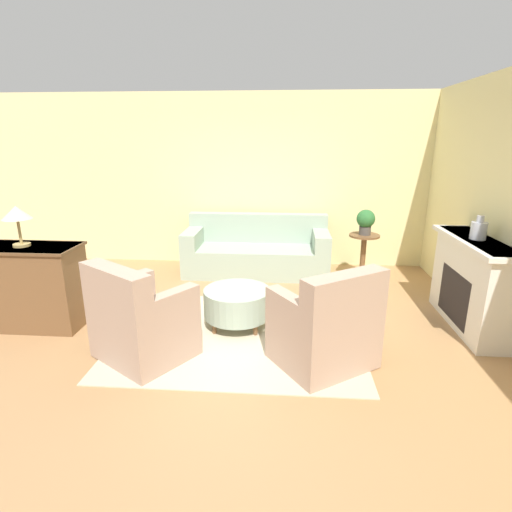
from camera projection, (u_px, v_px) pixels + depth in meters
ground_plane at (239, 335)px, 4.41m from camera, size 16.00×16.00×0.00m
wall_back at (257, 181)px, 6.64m from camera, size 9.37×0.12×2.80m
rug at (239, 334)px, 4.41m from camera, size 2.61×2.11×0.01m
couch at (257, 252)px, 6.39m from camera, size 2.26×0.89×0.91m
armchair_left at (139, 322)px, 3.85m from camera, size 1.10×1.08×0.97m
armchair_right at (327, 329)px, 3.72m from camera, size 1.10×1.08×0.97m
ottoman_table at (237, 303)px, 4.55m from camera, size 0.76×0.76×0.43m
side_table at (363, 250)px, 5.99m from camera, size 0.45×0.45×0.71m
fireplace at (472, 282)px, 4.48m from camera, size 0.44×1.49×1.03m
dresser at (29, 285)px, 4.51m from camera, size 1.20×0.55×0.95m
vase_mantel_near at (479, 230)px, 4.31m from camera, size 0.16×0.16×0.26m
potted_plant_on_side_table at (366, 221)px, 5.86m from camera, size 0.27×0.27×0.37m
table_lamp at (17, 215)px, 4.28m from camera, size 0.31×0.31×0.44m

